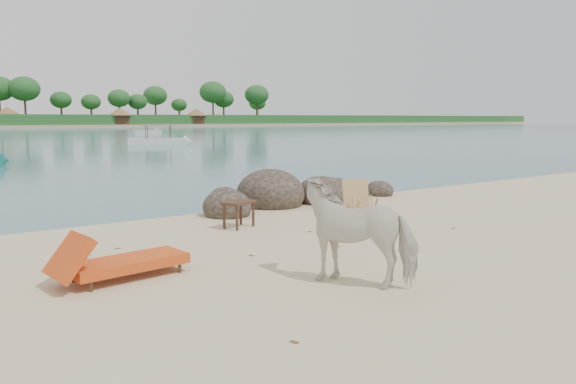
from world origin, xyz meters
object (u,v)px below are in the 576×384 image
boulders (285,196)px  deck_chair (365,205)px  cow (359,232)px  side_table (239,216)px  lounge_chair (128,258)px

boulders → deck_chair: 3.50m
cow → side_table: cow is taller
side_table → lounge_chair: lounge_chair is taller
boulders → side_table: size_ratio=9.23×
cow → lounge_chair: cow is taller
deck_chair → lounge_chair: bearing=-146.4°
cow → deck_chair: (2.86, 2.88, -0.23)m
boulders → cow: size_ratio=3.74×
cow → deck_chair: bearing=-167.9°
lounge_chair → deck_chair: (5.44, 0.83, 0.17)m
boulders → lounge_chair: size_ratio=3.06×
lounge_chair → deck_chair: deck_chair is taller
cow → side_table: (0.60, 4.28, -0.44)m
boulders → deck_chair: bearing=-96.6°
side_table → cow: bearing=-119.3°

